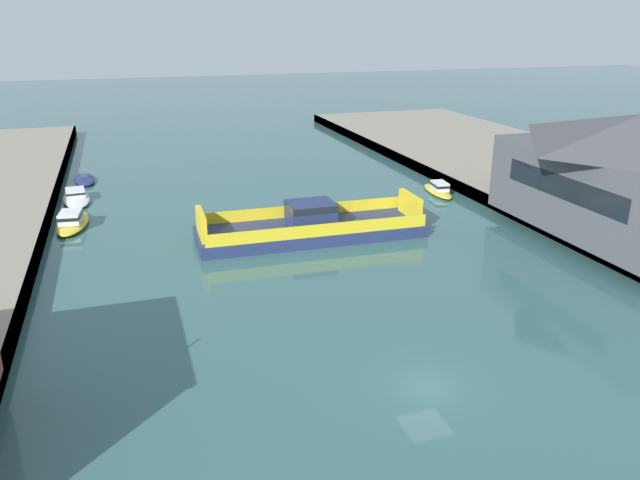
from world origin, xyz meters
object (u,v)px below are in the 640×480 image
Objects in this scene: moored_boat_near_right at (72,221)px; moored_boat_mid_left at (76,197)px; chain_ferry at (311,226)px; warehouse_shed at (631,173)px; moored_boat_mid_right at (85,179)px; moored_boat_near_left at (439,189)px.

moored_boat_mid_left is at bearing 90.52° from moored_boat_near_right.
chain_ferry is 28.17m from warehouse_shed.
chain_ferry is 2.99× the size of moored_boat_mid_right.
chain_ferry is 34.82m from moored_boat_mid_right.
moored_boat_mid_right is at bearing 88.43° from moored_boat_near_right.
moored_boat_near_right is at bearing -91.57° from moored_boat_mid_right.
moored_boat_mid_left reaches higher than moored_boat_mid_right.
moored_boat_near_right is 18.35m from moored_boat_mid_right.
moored_boat_near_right is 1.02× the size of moored_boat_mid_left.
chain_ferry is at bearing -54.10° from moored_boat_mid_right.
moored_boat_near_left is at bearing -0.18° from moored_boat_near_right.
moored_boat_near_right is 0.39× the size of warehouse_shed.
moored_boat_near_left is (18.26, 9.73, -0.49)m from chain_ferry.
chain_ferry reaches higher than moored_boat_mid_right.
warehouse_shed reaches higher than moored_boat_mid_left.
moored_boat_near_left is 0.87× the size of moored_boat_near_right.
warehouse_shed is (25.89, -9.78, 5.29)m from chain_ferry.
moored_boat_near_left is 21.73m from warehouse_shed.
moored_boat_near_left is at bearing 28.06° from chain_ferry.
moored_boat_mid_left is at bearing 166.27° from moored_boat_near_left.
moored_boat_mid_right is 60.18m from warehouse_shed.
moored_boat_near_right is at bearing -89.48° from moored_boat_mid_left.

